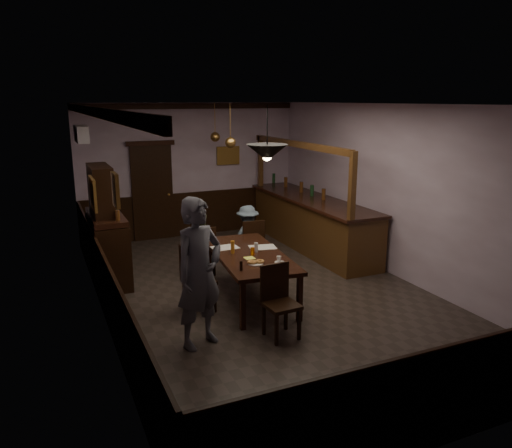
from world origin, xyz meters
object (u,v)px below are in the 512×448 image
person_seated_left (200,242)px  pendant_brass_mid (230,143)px  chair_near (279,298)px  person_seated_right (248,236)px  pendant_iron (267,153)px  chair_far_left (204,249)px  soda_can (253,251)px  chair_far_right (252,243)px  coffee_cup (279,259)px  chair_side (193,276)px  person_standing (199,273)px  pendant_brass_far (215,137)px  sideboard (107,236)px  bar_counter (311,221)px  dining_table (249,257)px

person_seated_left → pendant_brass_mid: size_ratio=1.35×
chair_near → person_seated_right: 2.91m
chair_near → pendant_iron: (0.06, 0.52, 1.85)m
chair_near → pendant_iron: pendant_iron is taller
person_seated_right → pendant_iron: 3.00m
chair_far_left → soda_can: 1.50m
chair_far_right → pendant_iron: (-0.65, -2.02, 1.86)m
coffee_cup → chair_near: bearing=-110.8°
chair_side → pendant_brass_mid: pendant_brass_mid is taller
person_seated_left → person_standing: bearing=76.3°
chair_near → coffee_cup: bearing=59.9°
chair_far_right → pendant_brass_far: size_ratio=1.18×
chair_far_right → chair_near: chair_near is taller
coffee_cup → sideboard: 3.15m
sideboard → bar_counter: size_ratio=0.50×
chair_far_left → person_standing: bearing=72.9°
chair_far_right → soda_can: 1.48m
person_seated_left → pendant_brass_mid: 1.89m
chair_near → person_seated_left: (-0.15, 2.90, 0.02)m
chair_far_right → person_seated_right: person_seated_right is taller
dining_table → chair_near: (-0.14, -1.31, -0.15)m
chair_far_right → pendant_brass_mid: (-0.18, 0.58, 1.77)m
pendant_iron → dining_table: bearing=84.3°
chair_far_right → person_standing: bearing=59.4°
pendant_brass_mid → pendant_brass_far: same height
chair_far_left → person_standing: person_standing is taller
dining_table → bar_counter: size_ratio=0.57×
person_standing → pendant_iron: bearing=-6.0°
pendant_iron → pendant_brass_far: same height
person_seated_left → coffee_cup: 2.23m
sideboard → pendant_brass_mid: 2.75m
person_seated_left → soda_can: (0.30, -1.70, 0.26)m
chair_far_left → pendant_iron: size_ratio=1.24×
person_seated_left → chair_far_left: bearing=89.4°
bar_counter → pendant_brass_far: 2.68m
sideboard → pendant_brass_far: pendant_brass_far is taller
person_standing → pendant_iron: (1.09, 0.34, 1.42)m
chair_side → pendant_brass_mid: 2.93m
person_standing → bar_counter: bearing=19.2°
person_seated_left → person_seated_right: bearing=178.4°
dining_table → bar_counter: 3.07m
chair_far_right → coffee_cup: 1.84m
pendant_iron → chair_far_right: bearing=72.1°
chair_far_right → bar_counter: bearing=-148.5°
soda_can → bar_counter: size_ratio=0.03×
sideboard → soda_can: bearing=-44.0°
person_seated_right → pendant_iron: bearing=67.3°
person_seated_left → coffee_cup: person_seated_left is taller
chair_far_left → soda_can: bearing=104.8°
chair_far_right → chair_side: bearing=47.2°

